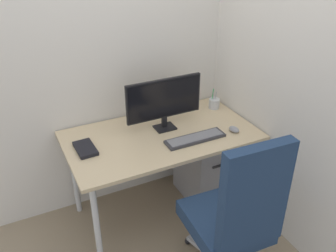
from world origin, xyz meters
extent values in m
plane|color=gray|center=(0.00, 0.00, 0.00)|extent=(8.00, 8.00, 0.00)
cube|color=silver|center=(0.00, 0.41, 1.40)|extent=(2.77, 0.04, 2.80)
cube|color=silver|center=(0.72, -0.20, 1.40)|extent=(0.04, 2.16, 2.80)
cube|color=#D1B78C|center=(0.00, 0.00, 0.71)|extent=(1.37, 0.76, 0.03)
cylinder|color=silver|center=(-0.61, -0.30, 0.35)|extent=(0.04, 0.04, 0.70)
cylinder|color=silver|center=(0.61, -0.30, 0.35)|extent=(0.04, 0.04, 0.70)
cylinder|color=silver|center=(-0.61, 0.30, 0.35)|extent=(0.04, 0.04, 0.70)
cylinder|color=silver|center=(0.61, 0.30, 0.35)|extent=(0.04, 0.04, 0.70)
sphere|color=black|center=(0.36, -0.54, 0.03)|extent=(0.05, 0.05, 0.05)
cube|color=#B2B5BA|center=(0.23, -0.62, 0.07)|extent=(0.28, 0.20, 0.03)
sphere|color=black|center=(0.02, -0.41, 0.03)|extent=(0.05, 0.05, 0.05)
cube|color=#B2B5BA|center=(0.06, -0.56, 0.07)|extent=(0.11, 0.31, 0.03)
cylinder|color=#B2B5BA|center=(0.10, -0.71, 0.23)|extent=(0.04, 0.04, 0.31)
cube|color=navy|center=(0.10, -0.71, 0.44)|extent=(0.47, 0.51, 0.10)
cube|color=navy|center=(0.09, -0.95, 0.81)|extent=(0.40, 0.09, 0.64)
cube|color=gray|center=(0.44, 0.04, 0.31)|extent=(0.40, 0.45, 0.63)
cube|color=#262628|center=(0.44, -0.19, 0.44)|extent=(0.20, 0.01, 0.02)
cube|color=black|center=(0.06, 0.07, 0.73)|extent=(0.15, 0.12, 0.01)
cube|color=black|center=(0.06, 0.08, 0.78)|extent=(0.04, 0.02, 0.09)
cube|color=black|center=(0.06, 0.08, 0.96)|extent=(0.58, 0.02, 0.30)
cube|color=black|center=(0.06, 0.06, 0.96)|extent=(0.55, 0.01, 0.27)
cube|color=#333338|center=(0.18, -0.18, 0.74)|extent=(0.44, 0.12, 0.02)
cube|color=slate|center=(0.18, -0.18, 0.75)|extent=(0.41, 0.10, 0.00)
ellipsoid|color=gray|center=(0.49, -0.21, 0.75)|extent=(0.07, 0.10, 0.04)
cylinder|color=silver|center=(0.58, 0.20, 0.77)|extent=(0.09, 0.09, 0.08)
cylinder|color=#B2B5BA|center=(0.57, 0.20, 0.82)|extent=(0.02, 0.01, 0.10)
cylinder|color=#B2B5BA|center=(0.59, 0.20, 0.82)|extent=(0.02, 0.01, 0.10)
torus|color=#3FAD59|center=(0.58, 0.20, 0.78)|extent=(0.03, 0.04, 0.01)
cylinder|color=#3FAD59|center=(0.57, 0.21, 0.82)|extent=(0.01, 0.02, 0.15)
cube|color=black|center=(-0.55, 0.03, 0.74)|extent=(0.13, 0.22, 0.03)
camera|label=1|loc=(-0.97, -2.07, 2.06)|focal=39.04mm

